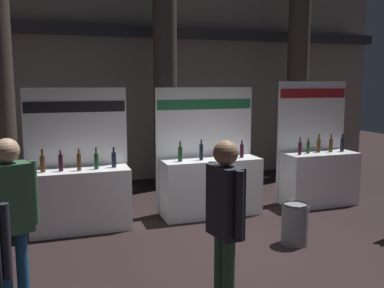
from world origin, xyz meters
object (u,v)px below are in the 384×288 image
object	(u,v)px
exhibitor_booth_2	(318,173)
visitor_8	(10,210)
exhibitor_booth_1	(210,182)
trash_bin	(295,224)
visitor_4	(225,215)
exhibitor_booth_0	(80,193)

from	to	relation	value
exhibitor_booth_2	visitor_8	size ratio (longest dim) A/B	1.30
exhibitor_booth_1	exhibitor_booth_2	xyz separation A→B (m)	(2.25, -0.06, 0.01)
exhibitor_booth_1	trash_bin	world-z (taller)	exhibitor_booth_1
visitor_4	visitor_8	world-z (taller)	visitor_8
exhibitor_booth_0	exhibitor_booth_1	xyz separation A→B (m)	(2.29, 0.07, 0.01)
trash_bin	visitor_8	xyz separation A→B (m)	(-3.79, -0.80, 0.81)
exhibitor_booth_2	exhibitor_booth_1	bearing A→B (deg)	178.48
trash_bin	visitor_4	size ratio (longest dim) A/B	0.34
trash_bin	visitor_4	bearing A→B (deg)	-138.86
exhibitor_booth_1	visitor_8	world-z (taller)	exhibitor_booth_1
exhibitor_booth_0	trash_bin	bearing A→B (deg)	-29.66
exhibitor_booth_0	trash_bin	world-z (taller)	exhibitor_booth_0
exhibitor_booth_1	exhibitor_booth_2	world-z (taller)	exhibitor_booth_2
exhibitor_booth_2	visitor_4	xyz separation A→B (m)	(-3.37, -3.26, 0.49)
visitor_4	visitor_8	xyz separation A→B (m)	(-2.00, 0.77, 0.02)
visitor_4	exhibitor_booth_0	bearing A→B (deg)	10.30
exhibitor_booth_0	visitor_8	distance (m)	2.67
exhibitor_booth_2	trash_bin	size ratio (longest dim) A/B	3.85
exhibitor_booth_2	trash_bin	xyz separation A→B (m)	(-1.58, -1.70, -0.31)
trash_bin	exhibitor_booth_1	bearing A→B (deg)	110.80
trash_bin	visitor_8	bearing A→B (deg)	-168.10
exhibitor_booth_1	visitor_8	distance (m)	4.07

